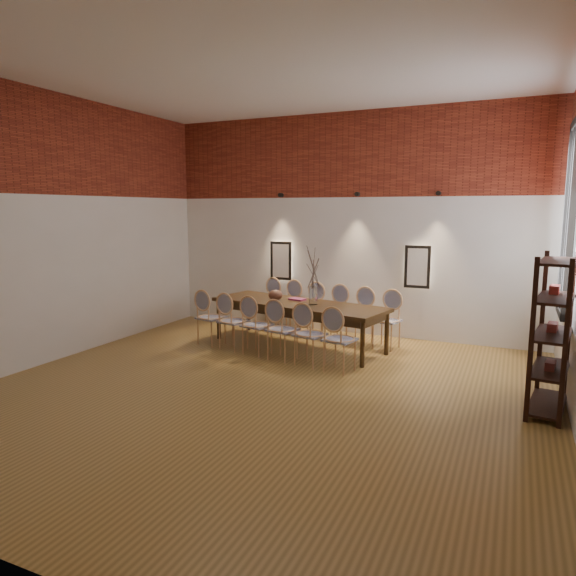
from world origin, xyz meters
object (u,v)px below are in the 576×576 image
at_px(chair_near_e, 310,334).
at_px(chair_near_c, 257,325).
at_px(chair_near_b, 233,321).
at_px(chair_near_f, 340,339).
at_px(book, 297,299).
at_px(chair_far_d, 334,313).
at_px(chair_far_f, 387,320).
at_px(vase, 313,295).
at_px(dining_table, 298,324).
at_px(chair_near_a, 211,317).
at_px(chair_far_a, 267,304).
at_px(chair_far_e, 360,317).
at_px(bowl, 275,295).
at_px(chair_far_c, 311,310).
at_px(shelving_rack, 553,334).
at_px(chair_far_b, 288,307).
at_px(chair_near_d, 283,330).

bearing_deg(chair_near_e, chair_near_c, 180.00).
relative_size(chair_near_b, chair_near_f, 1.00).
bearing_deg(chair_near_f, book, 145.85).
relative_size(chair_far_d, chair_far_f, 1.00).
height_order(chair_far_f, vase, vase).
bearing_deg(chair_near_b, vase, 35.85).
distance_m(dining_table, chair_far_f, 1.48).
bearing_deg(chair_near_a, book, 39.99).
xyz_separation_m(chair_near_c, chair_near_f, (1.48, -0.31, 0.00)).
relative_size(chair_far_a, chair_far_e, 1.00).
relative_size(chair_near_b, vase, 3.13).
distance_m(chair_far_a, bowl, 1.22).
distance_m(chair_far_c, chair_far_f, 1.51).
relative_size(chair_near_c, chair_near_f, 1.00).
distance_m(chair_near_c, chair_far_f, 2.15).
distance_m(chair_near_e, shelving_rack, 3.19).
distance_m(dining_table, shelving_rack, 4.00).
bearing_deg(chair_far_c, chair_far_f, 180.00).
bearing_deg(vase, book, 145.83).
height_order(vase, book, vase).
bearing_deg(chair_near_b, chair_near_e, 0.00).
bearing_deg(chair_far_d, shelving_rack, 159.56).
xyz_separation_m(chair_far_b, shelving_rack, (4.29, -2.30, 0.43)).
xyz_separation_m(chair_near_c, chair_near_d, (0.49, -0.10, 0.00)).
bearing_deg(chair_far_f, bowl, 25.78).
bearing_deg(chair_far_e, chair_near_b, 45.38).
bearing_deg(chair_near_a, chair_near_b, -0.00).
height_order(chair_near_d, chair_far_d, same).
bearing_deg(chair_far_c, vase, 125.98).
xyz_separation_m(chair_near_e, shelving_rack, (3.13, -0.49, 0.43)).
distance_m(chair_far_f, bowl, 1.91).
xyz_separation_m(chair_near_b, vase, (1.20, 0.53, 0.43)).
xyz_separation_m(chair_far_a, bowl, (0.64, -0.97, 0.37)).
distance_m(dining_table, chair_far_e, 1.08).
relative_size(chair_far_b, shelving_rack, 0.52).
bearing_deg(book, chair_near_e, -58.67).
distance_m(book, shelving_rack, 4.12).
relative_size(chair_near_b, chair_near_e, 1.00).
bearing_deg(chair_far_b, bowl, 111.77).
bearing_deg(chair_far_f, chair_far_a, -0.00).
relative_size(chair_near_c, chair_far_e, 1.00).
bearing_deg(chair_far_d, chair_near_e, 108.21).
bearing_deg(chair_far_a, chair_far_f, 180.00).
bearing_deg(chair_far_b, book, 136.68).
relative_size(chair_far_d, shelving_rack, 0.52).
bearing_deg(bowl, book, 25.71).
height_order(chair_near_e, chair_far_f, same).
relative_size(chair_far_d, book, 3.62).
height_order(chair_near_a, shelving_rack, shelving_rack).
bearing_deg(chair_near_f, chair_far_b, 142.76).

